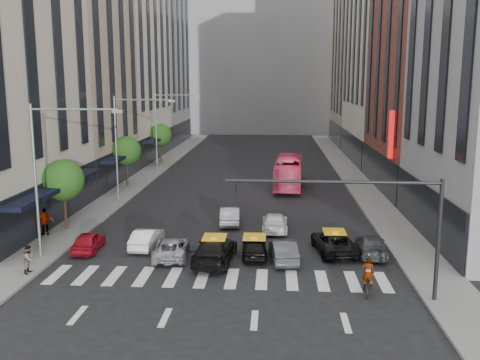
% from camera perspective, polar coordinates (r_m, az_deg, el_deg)
% --- Properties ---
extents(ground, '(160.00, 160.00, 0.00)m').
position_cam_1_polar(ground, '(27.75, -2.39, -11.53)').
color(ground, black).
rests_on(ground, ground).
extents(sidewalk_left, '(3.00, 96.00, 0.15)m').
position_cam_1_polar(sidewalk_left, '(58.30, -10.56, 0.09)').
color(sidewalk_left, slate).
rests_on(sidewalk_left, ground).
extents(sidewalk_right, '(3.00, 96.00, 0.15)m').
position_cam_1_polar(sidewalk_right, '(57.20, 12.39, -0.18)').
color(sidewalk_right, slate).
rests_on(sidewalk_right, ground).
extents(building_left_b, '(8.00, 16.00, 24.00)m').
position_cam_1_polar(building_left_b, '(57.14, -16.94, 11.63)').
color(building_left_b, tan).
rests_on(building_left_b, ground).
extents(building_left_c, '(8.00, 20.00, 36.00)m').
position_cam_1_polar(building_left_c, '(74.65, -12.19, 16.08)').
color(building_left_c, beige).
rests_on(building_left_c, ground).
extents(building_left_d, '(8.00, 18.00, 30.00)m').
position_cam_1_polar(building_left_d, '(92.83, -8.87, 13.18)').
color(building_left_d, gray).
rests_on(building_left_d, ground).
extents(building_right_b, '(8.00, 18.00, 26.00)m').
position_cam_1_polar(building_right_b, '(54.53, 19.27, 12.63)').
color(building_right_b, brown).
rests_on(building_right_b, ground).
extents(building_right_c, '(8.00, 20.00, 40.00)m').
position_cam_1_polar(building_right_c, '(73.61, 15.53, 17.60)').
color(building_right_c, beige).
rests_on(building_right_c, ground).
extents(building_right_d, '(8.00, 18.00, 28.00)m').
position_cam_1_polar(building_right_d, '(91.76, 12.90, 12.46)').
color(building_right_d, tan).
rests_on(building_right_d, ground).
extents(building_far, '(30.00, 10.00, 36.00)m').
position_cam_1_polar(building_far, '(110.88, 2.30, 14.38)').
color(building_far, gray).
rests_on(building_far, ground).
extents(tree_near, '(2.88, 2.88, 4.95)m').
position_cam_1_polar(tree_near, '(39.04, -18.31, -0.01)').
color(tree_near, black).
rests_on(tree_near, sidewalk_left).
extents(tree_mid, '(2.88, 2.88, 4.95)m').
position_cam_1_polar(tree_mid, '(54.02, -12.03, 3.07)').
color(tree_mid, black).
rests_on(tree_mid, sidewalk_left).
extents(tree_far, '(2.88, 2.88, 4.95)m').
position_cam_1_polar(tree_far, '(69.46, -8.49, 4.78)').
color(tree_far, black).
rests_on(tree_far, sidewalk_left).
extents(streetlamp_near, '(5.38, 0.25, 9.00)m').
position_cam_1_polar(streetlamp_near, '(32.55, -19.57, 1.94)').
color(streetlamp_near, gray).
rests_on(streetlamp_near, sidewalk_left).
extents(streetlamp_mid, '(5.38, 0.25, 9.00)m').
position_cam_1_polar(streetlamp_mid, '(47.56, -12.02, 4.82)').
color(streetlamp_mid, gray).
rests_on(streetlamp_mid, sidewalk_left).
extents(streetlamp_far, '(5.38, 0.25, 9.00)m').
position_cam_1_polar(streetlamp_far, '(63.06, -8.11, 6.28)').
color(streetlamp_far, gray).
rests_on(streetlamp_far, sidewalk_left).
extents(traffic_signal, '(10.10, 0.20, 6.00)m').
position_cam_1_polar(traffic_signal, '(25.76, 14.60, -3.16)').
color(traffic_signal, black).
rests_on(traffic_signal, ground).
extents(liberty_sign, '(0.30, 0.70, 4.00)m').
position_cam_1_polar(liberty_sign, '(46.83, 15.82, 4.69)').
color(liberty_sign, red).
rests_on(liberty_sign, ground).
extents(car_red, '(1.67, 3.70, 1.23)m').
position_cam_1_polar(car_red, '(34.69, -15.86, -6.31)').
color(car_red, maroon).
rests_on(car_red, ground).
extents(car_white_front, '(1.54, 3.87, 1.25)m').
position_cam_1_polar(car_white_front, '(34.49, -9.91, -6.14)').
color(car_white_front, white).
rests_on(car_white_front, ground).
extents(car_silver, '(2.35, 4.45, 1.19)m').
position_cam_1_polar(car_silver, '(32.46, -7.34, -7.19)').
color(car_silver, '#A5A5AA').
rests_on(car_silver, ground).
extents(taxi_left, '(2.45, 5.31, 1.50)m').
position_cam_1_polar(taxi_left, '(31.34, -2.71, -7.46)').
color(taxi_left, black).
rests_on(taxi_left, ground).
extents(taxi_center, '(1.64, 3.69, 1.23)m').
position_cam_1_polar(taxi_center, '(32.26, 1.55, -7.17)').
color(taxi_center, black).
rests_on(taxi_center, ground).
extents(car_grey_mid, '(1.83, 4.08, 1.30)m').
position_cam_1_polar(car_grey_mid, '(31.67, 4.63, -7.48)').
color(car_grey_mid, '#3A3D41').
rests_on(car_grey_mid, ground).
extents(taxi_right, '(2.81, 5.00, 1.32)m').
position_cam_1_polar(taxi_right, '(33.55, 9.99, -6.56)').
color(taxi_right, black).
rests_on(taxi_right, ground).
extents(car_grey_curb, '(2.08, 4.37, 1.23)m').
position_cam_1_polar(car_grey_curb, '(33.58, 13.81, -6.77)').
color(car_grey_curb, '#3A3D41').
rests_on(car_grey_curb, ground).
extents(car_row2_left, '(1.65, 4.09, 1.32)m').
position_cam_1_polar(car_row2_left, '(39.49, -1.08, -3.80)').
color(car_row2_left, '#A3A3A8').
rests_on(car_row2_left, ground).
extents(car_row2_right, '(1.75, 4.30, 1.25)m').
position_cam_1_polar(car_row2_right, '(37.89, 3.72, -4.49)').
color(car_row2_right, white).
rests_on(car_row2_right, ground).
extents(bus, '(3.13, 10.87, 2.99)m').
position_cam_1_polar(bus, '(53.51, 5.21, 0.85)').
color(bus, '#F44770').
rests_on(bus, ground).
extents(motorcycle, '(0.98, 1.95, 0.98)m').
position_cam_1_polar(motorcycle, '(27.70, 13.43, -10.77)').
color(motorcycle, black).
rests_on(motorcycle, ground).
extents(rider, '(0.67, 0.50, 1.65)m').
position_cam_1_polar(rider, '(27.26, 13.55, -8.19)').
color(rider, gray).
rests_on(rider, motorcycle).
extents(pedestrian_near, '(0.59, 0.76, 1.55)m').
position_cam_1_polar(pedestrian_near, '(31.37, -21.58, -7.85)').
color(pedestrian_near, gray).
rests_on(pedestrian_near, sidewalk_left).
extents(pedestrian_far, '(1.17, 0.75, 1.85)m').
position_cam_1_polar(pedestrian_far, '(38.47, -20.07, -4.20)').
color(pedestrian_far, gray).
rests_on(pedestrian_far, sidewalk_left).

